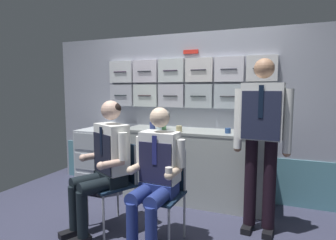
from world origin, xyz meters
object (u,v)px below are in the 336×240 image
(water_bottle_blue_cap, at_px, (242,121))
(folding_chair_left, at_px, (119,175))
(crew_member_left, at_px, (105,159))
(folding_chair_right, at_px, (164,183))
(crew_member_standing, at_px, (262,130))
(crew_member_right, at_px, (156,172))
(espresso_cup_small, at_px, (153,123))
(service_trolley, at_px, (100,156))

(water_bottle_blue_cap, bearing_deg, folding_chair_left, -143.84)
(crew_member_left, bearing_deg, water_bottle_blue_cap, 38.72)
(folding_chair_left, distance_m, folding_chair_right, 0.53)
(crew_member_left, bearing_deg, crew_member_standing, 19.94)
(folding_chair_left, height_order, crew_member_right, crew_member_right)
(crew_member_standing, distance_m, water_bottle_blue_cap, 0.50)
(crew_member_right, xyz_separation_m, water_bottle_blue_cap, (0.61, 1.06, 0.36))
(folding_chair_right, bearing_deg, espresso_cup_small, 118.95)
(folding_chair_right, bearing_deg, folding_chair_left, 172.49)
(espresso_cup_small, bearing_deg, water_bottle_blue_cap, -10.86)
(crew_member_standing, bearing_deg, water_bottle_blue_cap, 118.15)
(crew_member_right, bearing_deg, service_trolley, 141.59)
(crew_member_standing, bearing_deg, crew_member_left, -160.06)
(crew_member_right, bearing_deg, folding_chair_left, 155.92)
(espresso_cup_small, bearing_deg, crew_member_left, -88.91)
(crew_member_left, height_order, water_bottle_blue_cap, crew_member_left)
(service_trolley, bearing_deg, crew_member_standing, -11.33)
(crew_member_left, distance_m, crew_member_right, 0.60)
(crew_member_left, relative_size, water_bottle_blue_cap, 4.24)
(folding_chair_right, relative_size, espresso_cup_small, 11.30)
(folding_chair_right, bearing_deg, water_bottle_blue_cap, 56.09)
(folding_chair_right, bearing_deg, crew_member_left, -173.33)
(service_trolley, height_order, water_bottle_blue_cap, water_bottle_blue_cap)
(service_trolley, height_order, crew_member_standing, crew_member_standing)
(folding_chair_left, distance_m, crew_member_standing, 1.50)
(folding_chair_left, relative_size, water_bottle_blue_cap, 2.79)
(folding_chair_right, distance_m, water_bottle_blue_cap, 1.20)
(folding_chair_left, bearing_deg, folding_chair_right, -7.51)
(folding_chair_left, xyz_separation_m, folding_chair_right, (0.53, -0.07, 0.00))
(espresso_cup_small, bearing_deg, crew_member_standing, -24.85)
(folding_chair_left, bearing_deg, service_trolley, 134.53)
(folding_chair_left, bearing_deg, crew_member_right, -24.08)
(service_trolley, distance_m, crew_member_standing, 2.28)
(crew_member_right, xyz_separation_m, espresso_cup_small, (-0.62, 1.29, 0.25))
(crew_member_left, distance_m, water_bottle_blue_cap, 1.58)
(folding_chair_left, relative_size, folding_chair_right, 1.00)
(crew_member_right, relative_size, espresso_cup_small, 16.50)
(crew_member_standing, bearing_deg, folding_chair_right, -151.65)
(crew_member_right, relative_size, crew_member_standing, 0.74)
(service_trolley, relative_size, crew_member_standing, 0.51)
(crew_member_left, bearing_deg, folding_chair_left, 61.84)
(folding_chair_left, height_order, crew_member_left, crew_member_left)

